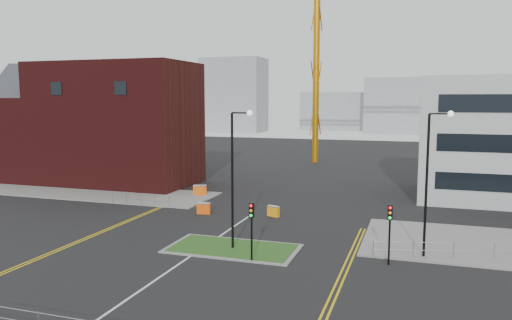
# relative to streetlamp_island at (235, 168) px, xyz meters

# --- Properties ---
(ground) EXTENTS (200.00, 200.00, 0.00)m
(ground) POSITION_rel_streetlamp_island_xyz_m (-2.22, -8.00, -5.41)
(ground) COLOR black
(ground) RESTS_ON ground
(pavement_left) EXTENTS (28.00, 8.00, 0.12)m
(pavement_left) POSITION_rel_streetlamp_island_xyz_m (-22.22, 14.00, -5.35)
(pavement_left) COLOR slate
(pavement_left) RESTS_ON ground
(island_kerb) EXTENTS (8.60, 4.60, 0.08)m
(island_kerb) POSITION_rel_streetlamp_island_xyz_m (-0.22, 0.00, -5.37)
(island_kerb) COLOR slate
(island_kerb) RESTS_ON ground
(grass_island) EXTENTS (8.00, 4.00, 0.12)m
(grass_island) POSITION_rel_streetlamp_island_xyz_m (-0.22, 0.00, -5.35)
(grass_island) COLOR #224A18
(grass_island) RESTS_ON ground
(brick_building) EXTENTS (24.20, 10.07, 14.24)m
(brick_building) POSITION_rel_streetlamp_island_xyz_m (-25.19, 20.00, 1.44)
(brick_building) COLOR #421010
(brick_building) RESTS_ON ground
(streetlamp_island) EXTENTS (1.46, 0.36, 9.18)m
(streetlamp_island) POSITION_rel_streetlamp_island_xyz_m (0.00, 0.00, 0.00)
(streetlamp_island) COLOR black
(streetlamp_island) RESTS_ON ground
(streetlamp_right_near) EXTENTS (1.46, 0.36, 9.18)m
(streetlamp_right_near) POSITION_rel_streetlamp_island_xyz_m (12.00, 2.00, 0.00)
(streetlamp_right_near) COLOR black
(streetlamp_right_near) RESTS_ON ground
(traffic_light_island) EXTENTS (0.28, 0.33, 3.65)m
(traffic_light_island) POSITION_rel_streetlamp_island_xyz_m (1.78, -2.02, -2.85)
(traffic_light_island) COLOR black
(traffic_light_island) RESTS_ON ground
(traffic_light_right) EXTENTS (0.28, 0.33, 3.65)m
(traffic_light_right) POSITION_rel_streetlamp_island_xyz_m (9.78, -0.02, -2.85)
(traffic_light_right) COLOR black
(traffic_light_right) RESTS_ON ground
(railing_left) EXTENTS (6.05, 0.05, 1.10)m
(railing_left) POSITION_rel_streetlamp_island_xyz_m (-13.22, 10.00, -4.67)
(railing_left) COLOR gray
(railing_left) RESTS_ON ground
(centre_line) EXTENTS (0.15, 30.00, 0.01)m
(centre_line) POSITION_rel_streetlamp_island_xyz_m (-2.22, -6.00, -5.41)
(centre_line) COLOR silver
(centre_line) RESTS_ON ground
(yellow_left_a) EXTENTS (0.12, 24.00, 0.01)m
(yellow_left_a) POSITION_rel_streetlamp_island_xyz_m (-11.22, 2.00, -5.41)
(yellow_left_a) COLOR gold
(yellow_left_a) RESTS_ON ground
(yellow_left_b) EXTENTS (0.12, 24.00, 0.01)m
(yellow_left_b) POSITION_rel_streetlamp_island_xyz_m (-10.92, 2.00, -5.41)
(yellow_left_b) COLOR gold
(yellow_left_b) RESTS_ON ground
(yellow_right_a) EXTENTS (0.12, 20.00, 0.01)m
(yellow_right_a) POSITION_rel_streetlamp_island_xyz_m (7.28, -2.00, -5.41)
(yellow_right_a) COLOR gold
(yellow_right_a) RESTS_ON ground
(yellow_right_b) EXTENTS (0.12, 20.00, 0.01)m
(yellow_right_b) POSITION_rel_streetlamp_island_xyz_m (7.58, -2.00, -5.41)
(yellow_right_b) COLOR gold
(yellow_right_b) RESTS_ON ground
(skyline_a) EXTENTS (18.00, 12.00, 22.00)m
(skyline_a) POSITION_rel_streetlamp_island_xyz_m (-42.22, 112.00, 5.59)
(skyline_a) COLOR gray
(skyline_a) RESTS_ON ground
(skyline_b) EXTENTS (24.00, 12.00, 16.00)m
(skyline_b) POSITION_rel_streetlamp_island_xyz_m (7.78, 122.00, 2.59)
(skyline_b) COLOR gray
(skyline_b) RESTS_ON ground
(skyline_d) EXTENTS (30.00, 12.00, 12.00)m
(skyline_d) POSITION_rel_streetlamp_island_xyz_m (-10.22, 132.00, 0.59)
(skyline_d) COLOR gray
(skyline_d) RESTS_ON ground
(barrier_left) EXTENTS (1.42, 0.88, 1.14)m
(barrier_left) POSITION_rel_streetlamp_island_xyz_m (-9.89, 16.00, -4.80)
(barrier_left) COLOR #ED5B0D
(barrier_left) RESTS_ON ground
(barrier_mid) EXTENTS (1.21, 0.55, 0.98)m
(barrier_mid) POSITION_rel_streetlamp_island_xyz_m (-6.22, 8.75, -4.88)
(barrier_mid) COLOR #F6550D
(barrier_mid) RESTS_ON ground
(barrier_right) EXTENTS (1.14, 0.74, 0.91)m
(barrier_right) POSITION_rel_streetlamp_island_xyz_m (-0.23, 9.72, -4.92)
(barrier_right) COLOR orange
(barrier_right) RESTS_ON ground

